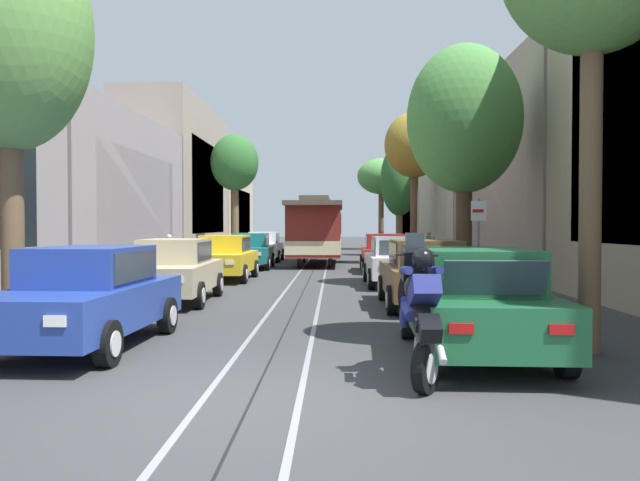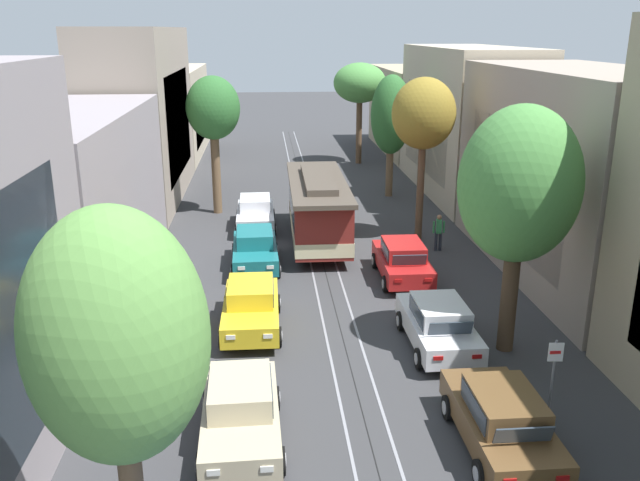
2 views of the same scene
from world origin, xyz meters
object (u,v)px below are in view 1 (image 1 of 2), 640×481
Objects in this scene: parked_car_yellow_mid_left at (225,257)px; parked_car_teal_fourth_left at (250,251)px; street_tree_kerb_left_second at (235,165)px; pedestrian_on_right_pavement at (429,246)px; parked_car_green_near_right at (476,302)px; parked_car_brown_second_right at (424,273)px; street_tree_kerb_right_fourth at (399,181)px; parked_car_red_fourth_right at (385,253)px; pedestrian_on_left_pavement at (169,251)px; street_tree_kerb_right_second at (464,121)px; parked_car_white_mid_right at (396,261)px; parked_car_beige_second_left at (174,270)px; cable_car_trolley at (316,231)px; parked_car_white_fifth_left at (264,246)px; street_sign_post at (478,239)px; motorcycle_with_rider at (420,305)px; street_tree_kerb_right_far at (381,177)px; parked_car_blue_near_left at (88,296)px; street_tree_kerb_right_mid at (414,146)px; street_tree_kerb_left_near at (10,36)px.

parked_car_yellow_mid_left is 6.06m from parked_car_teal_fourth_left.
street_tree_kerb_left_second reaches higher than pedestrian_on_right_pavement.
parked_car_green_near_right is 5.50m from parked_car_brown_second_right.
pedestrian_on_right_pavement is at bearing -88.26° from street_tree_kerb_right_fourth.
parked_car_red_fourth_right is 8.80m from pedestrian_on_left_pavement.
street_tree_kerb_right_second is 12.70m from pedestrian_on_left_pavement.
parked_car_white_mid_right is at bearing -96.12° from street_tree_kerb_right_fourth.
parked_car_beige_second_left is 0.60× the size of street_tree_kerb_left_second.
parked_car_red_fourth_right is at bearing -124.55° from pedestrian_on_right_pavement.
cable_car_trolley is (-2.89, 10.70, 0.86)m from parked_car_white_mid_right.
parked_car_white_fifth_left is (0.05, 11.76, 0.00)m from parked_car_yellow_mid_left.
pedestrian_on_right_pavement is at bearing 86.19° from street_sign_post.
parked_car_white_fifth_left is 25.21m from parked_car_green_near_right.
pedestrian_on_right_pavement is (2.34, 3.40, 0.15)m from parked_car_red_fourth_right.
motorcycle_with_rider is at bearing -95.42° from street_tree_kerb_right_fourth.
pedestrian_on_left_pavement is (-2.84, -8.68, 0.08)m from parked_car_white_fifth_left.
street_tree_kerb_right_far is 4.65× the size of pedestrian_on_left_pavement.
motorcycle_with_rider is (-2.68, -42.70, -4.85)m from street_tree_kerb_right_far.
motorcycle_with_rider reaches higher than parked_car_white_mid_right.
parked_car_white_fifth_left is at bearing 89.83° from parked_car_blue_near_left.
street_tree_kerb_left_second reaches higher than parked_car_green_near_right.
pedestrian_on_left_pavement is at bearing 135.79° from street_sign_post.
pedestrian_on_left_pavement is (-8.77, 10.33, 0.08)m from parked_car_brown_second_right.
parked_car_green_near_right is 0.62× the size of street_tree_kerb_right_fourth.
street_tree_kerb_right_mid reaches higher than street_tree_kerb_left_second.
parked_car_yellow_mid_left is 11.19m from pedestrian_on_right_pavement.
street_tree_kerb_right_far is at bearing 79.36° from parked_car_blue_near_left.
street_sign_post is (1.39, -10.89, 0.81)m from parked_car_red_fourth_right.
pedestrian_on_left_pavement is at bearing -149.40° from street_tree_kerb_right_mid.
parked_car_beige_second_left is 18.32m from street_tree_kerb_right_mid.
parked_car_yellow_mid_left is 0.58× the size of street_tree_kerb_right_mid.
parked_car_yellow_mid_left and parked_car_teal_fourth_left have the same top height.
pedestrian_on_left_pavement is at bearing 132.16° from parked_car_yellow_mid_left.
parked_car_brown_second_right is at bearing -160.84° from street_sign_post.
parked_car_white_mid_right is (5.87, 10.30, 0.00)m from parked_car_blue_near_left.
street_tree_kerb_right_mid is (7.76, -2.41, 5.06)m from parked_car_white_fifth_left.
street_tree_kerb_right_mid is at bearing 65.38° from street_tree_kerb_left_near.
parked_car_red_fourth_right is at bearing 63.75° from street_tree_kerb_left_near.
motorcycle_with_rider is (-1.04, -18.53, 0.16)m from parked_car_red_fourth_right.
parked_car_beige_second_left is at bearing -152.54° from street_tree_kerb_right_second.
street_tree_kerb_left_near is (-1.71, -23.08, 4.36)m from parked_car_white_fifth_left.
parked_car_white_mid_right is 5.16m from street_sign_post.
parked_car_green_near_right and parked_car_brown_second_right have the same top height.
parked_car_yellow_mid_left is at bearing -129.85° from street_tree_kerb_right_mid.
street_tree_kerb_left_second is at bearing -125.86° from street_tree_kerb_right_far.
parked_car_red_fourth_right is at bearing 89.98° from parked_car_green_near_right.
parked_car_red_fourth_right is 5.63m from cable_car_trolley.
parked_car_beige_second_left and parked_car_brown_second_right have the same top height.
parked_car_red_fourth_right is 1.70× the size of street_sign_post.
street_tree_kerb_left_second is 30.53m from motorcycle_with_rider.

